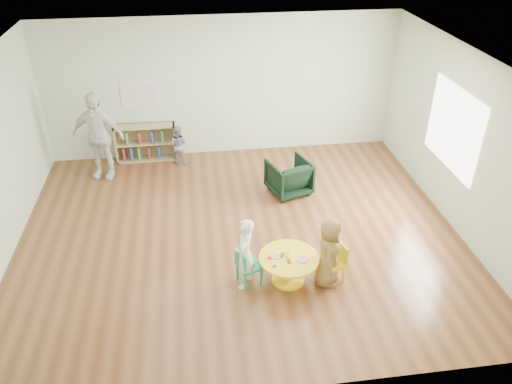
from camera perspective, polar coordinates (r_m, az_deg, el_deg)
room at (r=7.16m, az=-2.01°, el=7.60°), size 7.10×7.00×2.80m
activity_table at (r=7.04m, az=3.76°, el=-8.27°), size 0.84×0.84×0.46m
kid_chair_left at (r=6.98m, az=-1.09°, el=-8.38°), size 0.40×0.40×0.58m
kid_chair_right at (r=7.14m, az=9.01°, el=-7.81°), size 0.40×0.40×0.58m
bookshelf at (r=10.41m, az=-12.54°, el=5.54°), size 1.20×0.30×0.75m
alphabet_poster at (r=10.15m, az=-13.07°, el=10.85°), size 0.74×0.01×0.54m
armchair at (r=9.03m, az=3.78°, el=1.73°), size 0.86×0.88×0.64m
child_left at (r=6.81m, az=-1.30°, el=-7.09°), size 0.40×0.47×1.09m
child_right at (r=6.93m, az=8.30°, el=-6.80°), size 0.48×0.60×1.06m
toddler at (r=10.10m, az=-8.90°, el=5.35°), size 0.46×0.40×0.81m
adult_caretaker at (r=9.77m, az=-17.62°, el=6.13°), size 1.06×0.64×1.69m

